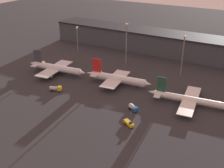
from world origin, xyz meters
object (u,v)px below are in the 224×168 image
(airplane_0, at_px, (56,68))
(airplane_2, at_px, (193,100))
(airplane_1, at_px, (117,79))
(service_vehicle_0, at_px, (133,108))
(service_vehicle_2, at_px, (129,123))
(service_vehicle_1, at_px, (56,88))

(airplane_0, xyz_separation_m, airplane_2, (87.02, 2.62, -0.80))
(airplane_1, xyz_separation_m, service_vehicle_0, (21.35, -22.79, -1.94))
(service_vehicle_2, bearing_deg, airplane_1, 157.34)
(airplane_0, xyz_separation_m, airplane_1, (41.65, 5.53, -0.12))
(airplane_0, distance_m, airplane_2, 87.06)
(airplane_1, relative_size, airplane_2, 0.87)
(service_vehicle_2, bearing_deg, service_vehicle_0, 139.72)
(service_vehicle_2, bearing_deg, airplane_0, -172.42)
(airplane_0, bearing_deg, service_vehicle_2, -30.57)
(airplane_2, distance_m, service_vehicle_1, 74.69)
(airplane_1, xyz_separation_m, service_vehicle_1, (-25.92, -25.17, -1.91))
(airplane_1, height_order, service_vehicle_1, airplane_1)
(airplane_0, relative_size, airplane_2, 0.88)
(service_vehicle_0, height_order, service_vehicle_1, service_vehicle_1)
(service_vehicle_0, xyz_separation_m, service_vehicle_1, (-47.27, -2.37, 0.02))
(airplane_0, bearing_deg, airplane_1, 1.16)
(airplane_2, bearing_deg, service_vehicle_1, -169.06)
(airplane_0, distance_m, service_vehicle_1, 25.25)
(service_vehicle_1, height_order, service_vehicle_2, service_vehicle_1)
(airplane_1, bearing_deg, airplane_2, -10.06)
(airplane_1, relative_size, service_vehicle_1, 5.91)
(airplane_1, relative_size, service_vehicle_0, 7.00)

